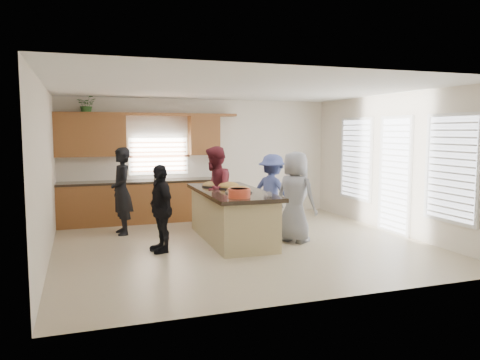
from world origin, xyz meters
name	(u,v)px	position (x,y,z in m)	size (l,w,h in m)	color
floor	(241,244)	(0.00, 0.00, 0.00)	(6.50, 6.50, 0.00)	tan
room_shell	(241,140)	(0.00, 0.00, 1.90)	(6.52, 6.02, 2.81)	silver
back_cabinetry	(140,182)	(-1.47, 2.73, 0.91)	(4.08, 0.66, 2.46)	brown
right_wall_glazing	(396,167)	(3.22, -0.13, 1.34)	(0.06, 4.00, 2.25)	white
island	(232,216)	(-0.06, 0.39, 0.45)	(1.20, 2.72, 0.95)	tan
platter_front	(239,191)	(-0.05, 0.00, 0.98)	(0.49, 0.49, 0.20)	black
platter_mid	(229,187)	(-0.01, 0.70, 0.98)	(0.47, 0.47, 0.19)	black
platter_back	(211,185)	(-0.27, 1.06, 0.98)	(0.38, 0.38, 0.15)	black
salad_bowl	(239,193)	(-0.25, -0.60, 1.03)	(0.38, 0.38, 0.15)	#E04929
clear_cup	(269,194)	(0.26, -0.71, 1.00)	(0.08, 0.08, 0.09)	white
plate_stack	(223,184)	(0.02, 1.17, 0.98)	(0.24, 0.24, 0.05)	#C797DC
flower_vase	(215,174)	(-0.07, 1.45, 1.17)	(0.14, 0.14, 0.42)	silver
potted_plant	(87,105)	(-2.55, 2.82, 2.62)	(0.39, 0.34, 0.43)	#346829
woman_left_back	(122,191)	(-1.97, 1.58, 0.87)	(0.63, 0.42, 1.73)	black
woman_left_mid	(215,191)	(-0.23, 0.93, 0.88)	(0.85, 0.67, 1.76)	maroon
woman_left_front	(161,208)	(-1.46, -0.04, 0.75)	(0.88, 0.37, 1.50)	black
woman_right_back	(272,192)	(1.05, 1.03, 0.79)	(1.02, 0.59, 1.58)	#3B4681
woman_right_front	(295,197)	(1.01, -0.13, 0.84)	(0.82, 0.54, 1.69)	gray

